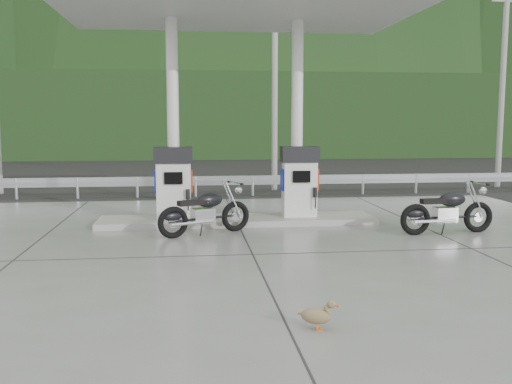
{
  "coord_description": "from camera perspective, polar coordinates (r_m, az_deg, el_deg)",
  "views": [
    {
      "loc": [
        -1.2,
        -11.82,
        2.6
      ],
      "look_at": [
        0.3,
        1.0,
        1.0
      ],
      "focal_mm": 40.0,
      "sensor_mm": 36.0,
      "label": 1
    }
  ],
  "objects": [
    {
      "name": "ground",
      "position": [
        12.16,
        -0.86,
        -5.28
      ],
      "size": [
        160.0,
        160.0,
        0.0
      ],
      "primitive_type": "plane",
      "color": "black",
      "rests_on": "ground"
    },
    {
      "name": "pump_island",
      "position": [
        14.59,
        -1.86,
        -2.83
      ],
      "size": [
        7.0,
        1.4,
        0.15
      ],
      "primitive_type": "cube",
      "color": "gray",
      "rests_on": "forecourt_apron"
    },
    {
      "name": "gas_pump_left",
      "position": [
        14.41,
        -8.23,
        0.9
      ],
      "size": [
        0.95,
        0.55,
        1.8
      ],
      "primitive_type": null,
      "color": "silver",
      "rests_on": "pump_island"
    },
    {
      "name": "canopy_column_right",
      "position": [
        14.98,
        4.13,
        7.31
      ],
      "size": [
        0.3,
        0.3,
        5.0
      ],
      "primitive_type": "cylinder",
      "color": "white",
      "rests_on": "pump_island"
    },
    {
      "name": "forecourt_apron",
      "position": [
        12.16,
        -0.86,
        -5.23
      ],
      "size": [
        18.0,
        14.0,
        0.02
      ],
      "primitive_type": "cube",
      "color": "slate",
      "rests_on": "ground"
    },
    {
      "name": "utility_pole_c",
      "position": [
        24.61,
        23.42,
        9.75
      ],
      "size": [
        0.22,
        0.22,
        8.0
      ],
      "primitive_type": "cylinder",
      "color": "gray",
      "rests_on": "ground"
    },
    {
      "name": "gas_pump_right",
      "position": [
        14.67,
        4.37,
        1.06
      ],
      "size": [
        0.95,
        0.55,
        1.8
      ],
      "primitive_type": null,
      "color": "silver",
      "rests_on": "pump_island"
    },
    {
      "name": "motorcycle_left",
      "position": [
        13.1,
        -5.11,
        -2.05
      ],
      "size": [
        2.25,
        1.53,
        1.02
      ],
      "primitive_type": null,
      "rotation": [
        0.0,
        0.0,
        0.43
      ],
      "color": "black",
      "rests_on": "forecourt_apron"
    },
    {
      "name": "tree_band",
      "position": [
        41.84,
        -5.08,
        7.58
      ],
      "size": [
        80.0,
        6.0,
        6.0
      ],
      "primitive_type": "cube",
      "color": "black",
      "rests_on": "ground"
    },
    {
      "name": "road",
      "position": [
        23.49,
        -3.71,
        0.7
      ],
      "size": [
        60.0,
        7.0,
        0.01
      ],
      "primitive_type": "cube",
      "color": "black",
      "rests_on": "ground"
    },
    {
      "name": "guardrail",
      "position": [
        19.95,
        -3.2,
        1.62
      ],
      "size": [
        26.0,
        0.16,
        1.42
      ],
      "primitive_type": null,
      "color": "#ADB0B6",
      "rests_on": "ground"
    },
    {
      "name": "utility_pole_b",
      "position": [
        21.6,
        1.89,
        10.78
      ],
      "size": [
        0.22,
        0.22,
        8.0
      ],
      "primitive_type": "cylinder",
      "color": "gray",
      "rests_on": "ground"
    },
    {
      "name": "motorcycle_right",
      "position": [
        13.89,
        18.59,
        -1.86
      ],
      "size": [
        2.23,
        0.89,
        1.03
      ],
      "primitive_type": null,
      "rotation": [
        0.0,
        0.0,
        0.09
      ],
      "color": "black",
      "rests_on": "forecourt_apron"
    },
    {
      "name": "canopy_roof",
      "position": [
        14.64,
        -1.95,
        17.97
      ],
      "size": [
        8.5,
        5.0,
        0.4
      ],
      "primitive_type": "cube",
      "color": "silver",
      "rests_on": "canopy_column_left"
    },
    {
      "name": "canopy_column_left",
      "position": [
        14.73,
        -8.3,
        7.26
      ],
      "size": [
        0.3,
        0.3,
        5.0
      ],
      "primitive_type": "cylinder",
      "color": "white",
      "rests_on": "pump_island"
    },
    {
      "name": "duck",
      "position": [
        7.3,
        6.02,
        -12.27
      ],
      "size": [
        0.48,
        0.28,
        0.33
      ],
      "primitive_type": null,
      "rotation": [
        0.0,
        0.0,
        -0.36
      ],
      "color": "brown",
      "rests_on": "forecourt_apron"
    },
    {
      "name": "forested_hills",
      "position": [
        71.88,
        -5.74,
        4.95
      ],
      "size": [
        100.0,
        40.0,
        140.0
      ],
      "primitive_type": null,
      "color": "black",
      "rests_on": "ground"
    }
  ]
}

